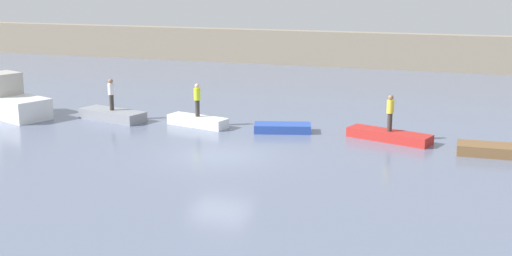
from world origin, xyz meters
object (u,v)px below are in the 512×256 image
(rowboat_blue, at_px, (282,128))
(person_yellow_shirt, at_px, (390,111))
(person_hiviz_shirt, at_px, (197,98))
(motorboat, at_px, (8,101))
(person_white_shirt, at_px, (111,93))
(rowboat_brown, at_px, (492,150))
(rowboat_white, at_px, (198,121))
(rowboat_grey, at_px, (112,115))
(rowboat_red, at_px, (389,136))

(rowboat_blue, xyz_separation_m, person_yellow_shirt, (5.01, -0.03, 1.16))
(person_yellow_shirt, bearing_deg, person_hiviz_shirt, -179.40)
(motorboat, relative_size, rowboat_blue, 2.02)
(person_white_shirt, relative_size, person_yellow_shirt, 0.98)
(person_yellow_shirt, xyz_separation_m, person_hiviz_shirt, (-9.34, -0.10, 0.04))
(motorboat, bearing_deg, person_hiviz_shirt, 5.06)
(rowboat_blue, relative_size, rowboat_brown, 0.97)
(rowboat_white, height_order, rowboat_brown, rowboat_white)
(rowboat_grey, relative_size, rowboat_white, 1.16)
(rowboat_grey, distance_m, person_hiviz_shirt, 4.89)
(rowboat_red, xyz_separation_m, person_yellow_shirt, (0.00, 0.00, 1.14))
(motorboat, distance_m, rowboat_brown, 24.17)
(rowboat_red, height_order, person_white_shirt, person_white_shirt)
(rowboat_white, bearing_deg, motorboat, -161.43)
(person_white_shirt, bearing_deg, rowboat_grey, -90.00)
(rowboat_red, xyz_separation_m, person_hiviz_shirt, (-9.34, -0.10, 1.18))
(rowboat_white, xyz_separation_m, person_white_shirt, (-4.75, -0.08, 1.17))
(rowboat_white, distance_m, person_white_shirt, 4.89)
(rowboat_blue, distance_m, person_yellow_shirt, 5.14)
(motorboat, xyz_separation_m, rowboat_white, (10.48, 0.93, -0.53))
(rowboat_blue, height_order, rowboat_brown, rowboat_brown)
(motorboat, bearing_deg, person_white_shirt, 8.40)
(person_white_shirt, bearing_deg, motorboat, -171.60)
(rowboat_red, distance_m, person_hiviz_shirt, 9.41)
(rowboat_white, height_order, rowboat_red, rowboat_white)
(motorboat, bearing_deg, rowboat_white, 5.06)
(rowboat_grey, distance_m, rowboat_blue, 9.08)
(rowboat_blue, bearing_deg, person_hiviz_shirt, 165.95)
(rowboat_brown, xyz_separation_m, person_white_shirt, (-18.43, 0.96, 1.19))
(rowboat_blue, xyz_separation_m, rowboat_brown, (9.36, -1.17, 0.03))
(rowboat_white, bearing_deg, rowboat_red, 14.11)
(rowboat_white, bearing_deg, rowboat_brown, 9.13)
(motorboat, bearing_deg, person_yellow_shirt, 2.97)
(person_yellow_shirt, bearing_deg, rowboat_brown, -14.75)
(motorboat, height_order, rowboat_blue, motorboat)
(motorboat, relative_size, rowboat_red, 1.41)
(rowboat_blue, bearing_deg, person_yellow_shirt, -16.08)
(person_white_shirt, relative_size, person_hiviz_shirt, 1.00)
(rowboat_grey, xyz_separation_m, rowboat_white, (4.75, 0.08, -0.01))
(rowboat_white, xyz_separation_m, rowboat_blue, (4.32, 0.13, -0.05))
(rowboat_blue, xyz_separation_m, rowboat_red, (5.01, -0.03, 0.02))
(rowboat_blue, bearing_deg, rowboat_red, -16.08)
(rowboat_brown, distance_m, person_yellow_shirt, 4.63)
(motorboat, relative_size, person_white_shirt, 3.30)
(rowboat_blue, xyz_separation_m, person_hiviz_shirt, (-4.32, -0.13, 1.20))
(motorboat, distance_m, person_white_shirt, 5.83)
(rowboat_white, relative_size, person_hiviz_shirt, 1.93)
(rowboat_white, distance_m, rowboat_red, 9.34)
(rowboat_white, bearing_deg, person_yellow_shirt, 14.11)
(person_white_shirt, bearing_deg, rowboat_red, 0.74)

